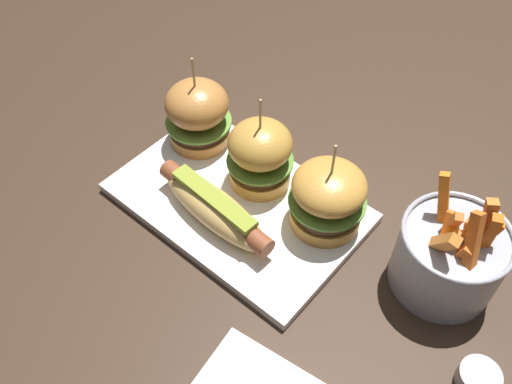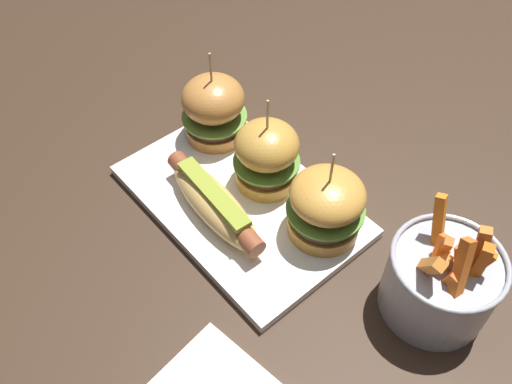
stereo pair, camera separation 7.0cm
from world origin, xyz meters
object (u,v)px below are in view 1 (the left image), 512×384
Objects in this scene: platter_main at (238,202)px; slider_right at (328,197)px; fries_bucket at (449,256)px; hot_dog at (214,207)px; slider_left at (198,113)px; slider_center at (258,153)px; sauce_ramekin at (478,378)px.

slider_right reaches higher than platter_main.
fries_bucket is (0.27, 0.07, 0.04)m from platter_main.
hot_dog is at bearing -140.83° from slider_right.
fries_bucket is at bearing 9.53° from slider_right.
hot_dog is 1.34× the size of slider_left.
slider_center is at bearing 91.74° from hot_dog.
hot_dog is at bearing -90.50° from platter_main.
fries_bucket is at bearing 5.53° from slider_center.
slider_center is at bearing -2.27° from slider_left.
slider_center is 0.27m from fries_bucket.
hot_dog is 0.15m from slider_right.
slider_right is at bearing -170.47° from fries_bucket.
sauce_ramekin is at bearing -10.07° from slider_center.
slider_right is (0.11, 0.05, 0.05)m from platter_main.
sauce_ramekin is at bearing 4.15° from hot_dog.
fries_bucket is (0.27, 0.12, 0.01)m from hot_dog.
slider_left is (-0.12, 0.05, 0.06)m from platter_main.
slider_center is 1.04× the size of slider_right.
slider_left reaches higher than platter_main.
slider_left is 0.49m from sauce_ramekin.
slider_right is at bearing 39.17° from hot_dog.
platter_main is 1.71× the size of hot_dog.
fries_bucket reaches higher than sauce_ramekin.
platter_main is 2.40× the size of slider_right.
slider_center reaches higher than sauce_ramekin.
slider_center is (-0.00, 0.05, 0.06)m from platter_main.
platter_main is 0.05m from hot_dog.
hot_dog is 0.09m from slider_center.
platter_main is 2.29× the size of slider_left.
fries_bucket reaches higher than hot_dog.
slider_center is 0.11m from slider_right.
fries_bucket is 3.30× the size of sauce_ramekin.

